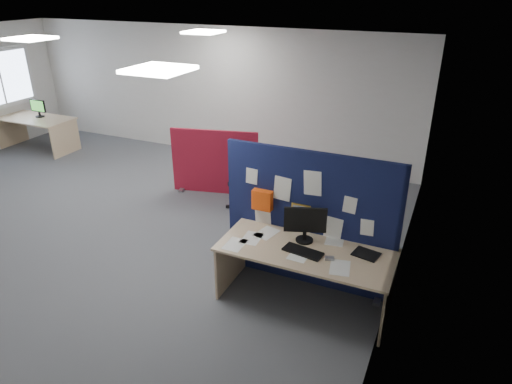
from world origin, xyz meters
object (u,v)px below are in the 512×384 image
(navy_divider, at_px, (308,220))
(red_divider, at_px, (215,163))
(second_desk, at_px, (38,125))
(monitor_second, at_px, (38,107))
(office_chair, at_px, (252,178))
(monitor_main, at_px, (305,223))
(main_desk, at_px, (307,259))

(navy_divider, relative_size, red_divider, 1.39)
(second_desk, bearing_deg, navy_divider, -18.45)
(monitor_second, height_order, office_chair, monitor_second)
(navy_divider, height_order, monitor_main, navy_divider)
(main_desk, distance_m, red_divider, 3.34)
(main_desk, relative_size, office_chair, 1.86)
(main_desk, relative_size, monitor_second, 4.70)
(main_desk, relative_size, second_desk, 1.17)
(second_desk, height_order, office_chair, office_chair)
(main_desk, height_order, monitor_main, monitor_main)
(main_desk, xyz_separation_m, office_chair, (-1.54, 1.85, 0.04))
(red_divider, bearing_deg, second_desk, 161.03)
(main_desk, xyz_separation_m, monitor_second, (-7.22, 2.81, 0.37))
(monitor_second, bearing_deg, navy_divider, -17.65)
(navy_divider, xyz_separation_m, monitor_second, (-7.10, 2.46, 0.06))
(navy_divider, relative_size, main_desk, 1.07)
(monitor_main, bearing_deg, monitor_second, 139.61)
(red_divider, xyz_separation_m, monitor_second, (-4.76, 0.55, 0.37))
(monitor_second, bearing_deg, main_desk, -19.83)
(monitor_main, xyz_separation_m, red_divider, (-2.38, 2.15, -0.39))
(monitor_main, bearing_deg, red_divider, 118.27)
(main_desk, xyz_separation_m, monitor_main, (-0.08, 0.12, 0.40))
(second_desk, relative_size, monitor_second, 4.03)
(navy_divider, distance_m, second_desk, 7.54)
(monitor_main, distance_m, second_desk, 7.66)
(main_desk, height_order, second_desk, same)
(red_divider, bearing_deg, monitor_main, -55.35)
(monitor_main, relative_size, office_chair, 0.44)
(navy_divider, xyz_separation_m, red_divider, (-2.34, 1.91, -0.31))
(main_desk, distance_m, office_chair, 2.41)
(second_desk, bearing_deg, red_divider, -5.62)
(navy_divider, relative_size, monitor_second, 5.04)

